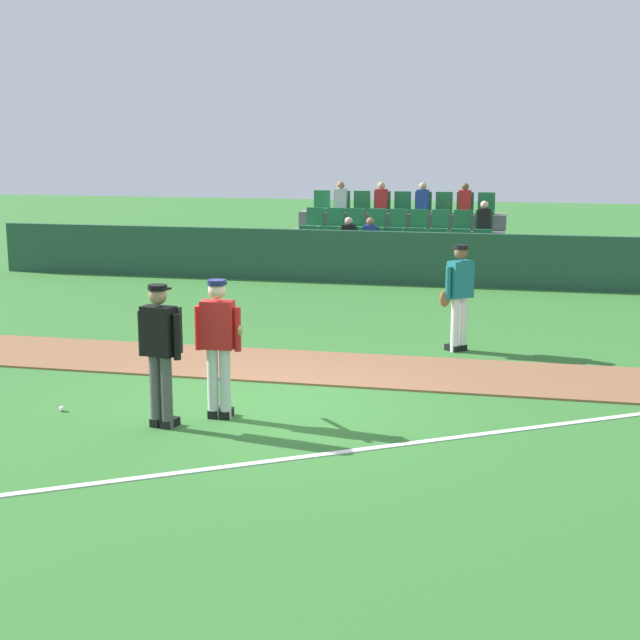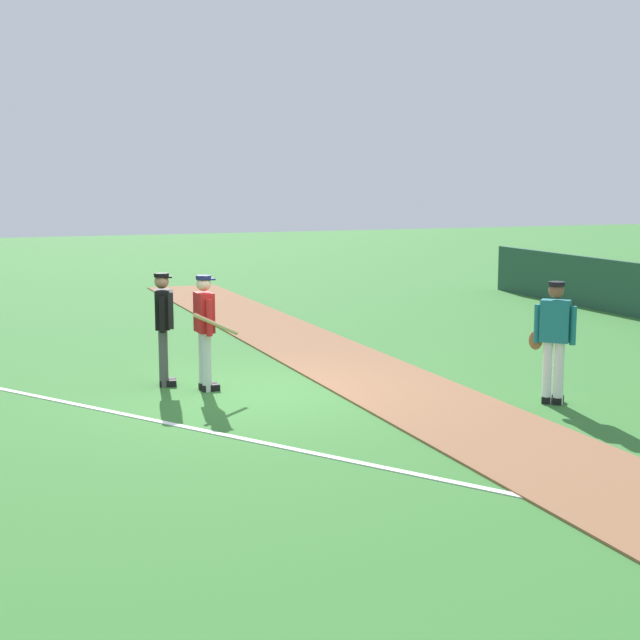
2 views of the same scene
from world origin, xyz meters
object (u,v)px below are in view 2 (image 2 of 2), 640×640
(batter_red_jersey, at_px, (205,328))
(umpire_home_plate, at_px, (164,322))
(baseball, at_px, (165,364))
(runner_teal_jersey, at_px, (553,337))

(batter_red_jersey, xyz_separation_m, umpire_home_plate, (-0.56, -0.50, 0.03))
(batter_red_jersey, xyz_separation_m, baseball, (-2.08, -0.19, -0.93))
(umpire_home_plate, bearing_deg, runner_teal_jersey, 57.03)
(umpire_home_plate, height_order, baseball, umpire_home_plate)
(batter_red_jersey, height_order, umpire_home_plate, same)
(batter_red_jersey, bearing_deg, baseball, -174.90)
(batter_red_jersey, distance_m, baseball, 2.29)
(umpire_home_plate, bearing_deg, batter_red_jersey, 41.85)
(batter_red_jersey, xyz_separation_m, runner_teal_jersey, (2.62, 4.40, -0.01))
(umpire_home_plate, xyz_separation_m, runner_teal_jersey, (3.18, 4.90, -0.04))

